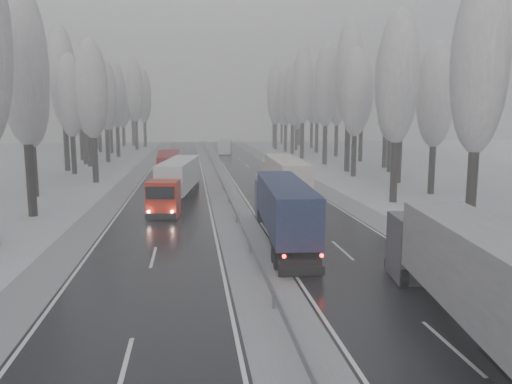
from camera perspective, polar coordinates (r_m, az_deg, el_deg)
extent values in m
plane|color=silver|center=(16.63, 4.44, -18.33)|extent=(260.00, 260.00, 0.00)
cube|color=black|center=(45.89, 3.19, -0.73)|extent=(7.50, 200.00, 0.03)
cube|color=black|center=(45.17, -10.02, -1.00)|extent=(7.50, 200.00, 0.03)
cube|color=#929599|center=(45.22, -3.36, -0.86)|extent=(3.00, 200.00, 0.04)
cube|color=#929599|center=(47.04, 9.13, -0.59)|extent=(2.40, 200.00, 0.04)
cube|color=#929599|center=(45.67, -16.23, -1.11)|extent=(2.40, 200.00, 0.04)
cube|color=slate|center=(45.13, -3.37, -0.14)|extent=(0.06, 200.00, 0.32)
cube|color=slate|center=(43.21, -3.17, -0.94)|extent=(0.12, 0.12, 0.60)
cube|color=slate|center=(74.90, -5.00, 3.16)|extent=(0.12, 0.12, 0.60)
cylinder|color=black|center=(35.51, 23.41, 0.32)|extent=(0.68, 0.68, 5.60)
ellipsoid|color=gray|center=(35.34, 24.22, 13.26)|extent=(3.60, 3.60, 11.45)
cylinder|color=black|center=(45.35, 15.51, 2.42)|extent=(0.68, 0.68, 5.62)
ellipsoid|color=gray|center=(45.22, 15.94, 12.58)|extent=(3.60, 3.60, 11.48)
cylinder|color=black|center=(51.31, 19.45, 2.56)|extent=(0.64, 0.64, 4.94)
ellipsoid|color=gray|center=(51.10, 19.86, 10.44)|extent=(3.60, 3.60, 10.09)
cylinder|color=black|center=(54.13, 15.48, 3.24)|extent=(0.66, 0.66, 5.32)
ellipsoid|color=gray|center=(53.98, 15.82, 11.30)|extent=(3.60, 3.60, 10.88)
cylinder|color=black|center=(58.63, 16.00, 4.11)|extent=(0.72, 0.72, 6.31)
ellipsoid|color=gray|center=(58.65, 16.38, 12.92)|extent=(3.60, 3.60, 12.90)
cylinder|color=black|center=(63.56, 11.11, 4.19)|extent=(0.67, 0.67, 5.38)
ellipsoid|color=gray|center=(63.43, 11.32, 11.12)|extent=(3.60, 3.60, 10.98)
cylinder|color=black|center=(69.52, 14.99, 4.11)|extent=(0.62, 0.62, 4.59)
ellipsoid|color=gray|center=(69.33, 15.20, 9.53)|extent=(3.60, 3.60, 9.39)
cylinder|color=black|center=(68.91, 10.40, 5.21)|extent=(0.76, 0.76, 6.95)
ellipsoid|color=gray|center=(69.04, 10.63, 13.46)|extent=(3.60, 3.60, 14.19)
cylinder|color=black|center=(75.03, 14.51, 5.22)|extent=(0.74, 0.74, 6.59)
ellipsoid|color=gray|center=(75.08, 14.79, 12.40)|extent=(3.60, 3.60, 13.46)
cylinder|color=black|center=(78.65, 7.88, 5.48)|extent=(0.72, 0.72, 6.37)
ellipsoid|color=gray|center=(78.67, 8.02, 12.11)|extent=(3.60, 3.60, 13.01)
cylinder|color=black|center=(84.59, 11.86, 5.47)|extent=(0.70, 0.70, 5.97)
ellipsoid|color=gray|center=(84.56, 12.04, 11.25)|extent=(3.60, 3.60, 12.20)
cylinder|color=black|center=(88.70, 5.29, 5.98)|extent=(0.74, 0.74, 6.65)
ellipsoid|color=gray|center=(88.75, 5.38, 12.12)|extent=(3.60, 3.60, 13.59)
cylinder|color=black|center=(94.44, 9.14, 5.92)|extent=(0.71, 0.71, 6.14)
ellipsoid|color=gray|center=(94.43, 9.28, 11.24)|extent=(3.60, 3.60, 12.54)
cylinder|color=black|center=(98.28, 4.17, 6.09)|extent=(0.71, 0.71, 6.05)
ellipsoid|color=gray|center=(98.26, 4.22, 11.13)|extent=(3.60, 3.60, 12.37)
cylinder|color=black|center=(103.50, 6.95, 6.25)|extent=(0.72, 0.72, 6.30)
ellipsoid|color=gray|center=(103.50, 7.04, 11.23)|extent=(3.60, 3.60, 12.87)
cylinder|color=black|center=(105.66, 3.38, 6.23)|extent=(0.70, 0.70, 5.88)
ellipsoid|color=gray|center=(105.62, 3.42, 10.79)|extent=(3.60, 3.60, 12.00)
cylinder|color=black|center=(110.22, 4.60, 6.06)|extent=(0.64, 0.64, 4.86)
ellipsoid|color=gray|center=(110.11, 4.64, 9.67)|extent=(3.60, 3.60, 9.92)
cylinder|color=black|center=(112.48, 2.25, 6.42)|extent=(0.70, 0.70, 5.98)
ellipsoid|color=gray|center=(112.46, 2.28, 10.77)|extent=(3.60, 3.60, 12.21)
cylinder|color=black|center=(118.26, 6.36, 6.54)|extent=(0.71, 0.71, 6.19)
ellipsoid|color=gray|center=(118.26, 6.43, 10.82)|extent=(3.60, 3.60, 12.64)
cylinder|color=black|center=(122.38, 2.08, 6.82)|extent=(0.75, 0.75, 6.86)
ellipsoid|color=gray|center=(122.44, 2.11, 11.40)|extent=(3.60, 3.60, 14.01)
cylinder|color=black|center=(127.65, 4.89, 6.58)|extent=(0.68, 0.68, 5.55)
ellipsoid|color=gray|center=(127.60, 4.94, 10.13)|extent=(3.60, 3.60, 11.33)
cylinder|color=black|center=(133.09, 2.05, 6.81)|extent=(0.71, 0.71, 6.09)
ellipsoid|color=gray|center=(133.08, 2.07, 10.56)|extent=(3.60, 3.60, 12.45)
cylinder|color=black|center=(137.52, 2.94, 6.74)|extent=(0.67, 0.67, 5.49)
ellipsoid|color=gray|center=(137.47, 2.97, 10.01)|extent=(3.60, 3.60, 11.21)
cylinder|color=black|center=(41.11, -24.35, 1.48)|extent=(0.69, 0.69, 5.83)
ellipsoid|color=gray|center=(41.02, -25.10, 13.11)|extent=(3.60, 3.60, 11.92)
cylinder|color=black|center=(51.08, -24.04, 2.32)|extent=(0.65, 0.65, 5.03)
ellipsoid|color=gray|center=(50.88, -24.55, 10.39)|extent=(3.60, 3.60, 10.28)
cylinder|color=black|center=(59.40, -17.93, 3.65)|extent=(0.67, 0.67, 5.44)
ellipsoid|color=gray|center=(59.28, -18.29, 11.15)|extent=(3.60, 3.60, 11.11)
cylinder|color=black|center=(65.14, -24.17, 3.85)|extent=(0.69, 0.69, 5.72)
ellipsoid|color=gray|center=(65.06, -24.62, 11.04)|extent=(3.60, 3.60, 11.69)
cylinder|color=black|center=(69.06, -20.12, 4.11)|extent=(0.66, 0.66, 5.23)
ellipsoid|color=gray|center=(68.93, -20.45, 10.31)|extent=(3.60, 3.60, 10.68)
cylinder|color=black|center=(73.31, -20.84, 4.85)|extent=(0.74, 0.74, 6.60)
ellipsoid|color=gray|center=(73.36, -21.25, 12.22)|extent=(3.60, 3.60, 13.49)
cylinder|color=black|center=(78.44, -18.52, 4.66)|extent=(0.65, 0.65, 5.16)
ellipsoid|color=gray|center=(78.32, -18.78, 10.05)|extent=(3.60, 3.60, 10.54)
cylinder|color=black|center=(82.61, -18.95, 5.05)|extent=(0.69, 0.69, 5.79)
ellipsoid|color=gray|center=(82.56, -19.24, 10.79)|extent=(3.60, 3.60, 11.84)
cylinder|color=black|center=(84.80, -16.61, 5.19)|extent=(0.68, 0.68, 5.64)
ellipsoid|color=gray|center=(84.73, -16.85, 10.64)|extent=(3.60, 3.60, 11.53)
cylinder|color=black|center=(89.59, -19.29, 5.53)|extent=(0.73, 0.73, 6.56)
ellipsoid|color=gray|center=(89.63, -19.60, 11.51)|extent=(3.60, 3.60, 13.40)
cylinder|color=black|center=(94.71, -15.50, 5.62)|extent=(0.69, 0.69, 5.79)
ellipsoid|color=gray|center=(94.67, -15.71, 10.62)|extent=(3.60, 3.60, 11.84)
cylinder|color=black|center=(99.40, -17.92, 5.89)|extent=(0.74, 0.74, 6.65)
ellipsoid|color=gray|center=(99.45, -18.18, 11.36)|extent=(3.60, 3.60, 13.58)
cylinder|color=black|center=(104.34, -16.21, 5.66)|extent=(0.65, 0.65, 5.12)
ellipsoid|color=gray|center=(104.25, -16.38, 9.68)|extent=(3.60, 3.60, 10.46)
cylinder|color=black|center=(108.74, -17.41, 5.91)|extent=(0.69, 0.69, 5.84)
ellipsoid|color=gray|center=(108.70, -17.61, 10.30)|extent=(3.60, 3.60, 11.92)
cylinder|color=black|center=(114.51, -13.49, 6.40)|extent=(0.74, 0.74, 6.67)
ellipsoid|color=gray|center=(114.56, -13.66, 11.17)|extent=(3.60, 3.60, 13.63)
cylinder|color=black|center=(119.76, -17.66, 6.24)|extent=(0.72, 0.72, 6.31)
ellipsoid|color=gray|center=(119.77, -17.86, 10.54)|extent=(3.60, 3.60, 12.88)
cylinder|color=black|center=(123.76, -12.56, 6.50)|extent=(0.72, 0.72, 6.29)
ellipsoid|color=gray|center=(123.77, -12.70, 10.66)|extent=(3.60, 3.60, 12.84)
cylinder|color=black|center=(128.37, -14.90, 6.17)|extent=(0.64, 0.64, 4.86)
ellipsoid|color=gray|center=(128.28, -15.03, 9.27)|extent=(3.60, 3.60, 9.92)
cylinder|color=black|center=(130.66, -13.85, 6.64)|extent=(0.74, 0.74, 6.63)
ellipsoid|color=gray|center=(130.70, -14.01, 10.79)|extent=(3.60, 3.60, 13.54)
cylinder|color=black|center=(134.97, -14.84, 6.49)|extent=(0.69, 0.69, 5.79)
ellipsoid|color=gray|center=(134.94, -14.98, 9.99)|extent=(3.60, 3.60, 11.82)
cube|color=#4A4A4F|center=(23.96, 18.32, -6.13)|extent=(2.74, 2.82, 2.90)
cube|color=black|center=(24.92, 17.55, -3.93)|extent=(2.22, 0.40, 0.97)
cube|color=black|center=(25.47, 17.29, -7.92)|extent=(2.41, 0.47, 0.48)
cube|color=slate|center=(16.97, 26.34, -9.17)|extent=(4.15, 12.78, 2.71)
cylinder|color=black|center=(23.26, 16.36, -9.29)|extent=(0.47, 1.04, 1.01)
cylinder|color=black|center=(23.89, 21.11, -9.05)|extent=(0.47, 1.04, 1.01)
sphere|color=white|center=(25.14, 15.30, -7.13)|extent=(0.21, 0.21, 0.21)
sphere|color=white|center=(25.67, 19.29, -6.99)|extent=(0.21, 0.21, 0.21)
cube|color=navy|center=(36.31, 1.84, -0.86)|extent=(2.41, 2.50, 2.73)
cube|color=black|center=(37.33, 1.66, 0.40)|extent=(2.10, 0.21, 0.91)
cube|color=black|center=(37.71, 1.64, -2.19)|extent=(2.28, 0.27, 0.46)
cube|color=#121A32|center=(29.19, 3.27, -1.33)|extent=(3.02, 11.96, 2.55)
cube|color=black|center=(23.90, 5.06, -8.47)|extent=(2.10, 0.23, 0.41)
cube|color=black|center=(26.40, 4.14, -6.38)|extent=(2.30, 5.12, 0.41)
cube|color=black|center=(24.43, 4.87, -8.54)|extent=(2.09, 0.18, 0.55)
cylinder|color=black|center=(35.70, 0.42, -2.70)|extent=(0.37, 0.96, 0.95)
cylinder|color=black|center=(35.89, 3.47, -2.66)|extent=(0.37, 0.96, 0.95)
cylinder|color=black|center=(26.00, 2.15, -7.09)|extent=(0.37, 0.96, 0.95)
cylinder|color=black|center=(26.26, 6.33, -6.97)|extent=(0.37, 0.96, 0.95)
cylinder|color=black|center=(24.87, 2.44, -7.83)|extent=(0.37, 0.96, 0.95)
cylinder|color=black|center=(25.15, 6.82, -7.69)|extent=(0.37, 0.96, 0.95)
sphere|color=#FF0C05|center=(23.52, 3.01, -6.89)|extent=(0.18, 0.18, 0.18)
sphere|color=#FF0C05|center=(23.79, 7.18, -6.77)|extent=(0.18, 0.18, 0.18)
sphere|color=white|center=(37.59, 0.32, -1.65)|extent=(0.20, 0.20, 0.20)
sphere|color=white|center=(37.76, 2.94, -1.62)|extent=(0.20, 0.20, 0.20)
cube|color=beige|center=(50.79, 2.16, 1.94)|extent=(2.42, 2.51, 2.81)
cube|color=black|center=(51.87, 1.99, 2.81)|extent=(2.15, 0.17, 0.94)
cube|color=black|center=(52.18, 1.97, 0.88)|extent=(2.34, 0.22, 0.47)
cube|color=beige|center=(43.50, 3.42, 2.09)|extent=(2.81, 12.24, 2.62)
cube|color=black|center=(37.83, 4.82, -2.02)|extent=(2.15, 0.19, 0.42)
cube|color=black|center=(40.47, 4.13, -1.03)|extent=(2.24, 5.21, 0.42)
cube|color=black|center=(38.36, 4.68, -2.15)|extent=(2.15, 0.13, 0.56)
cylinder|color=black|center=(50.07, 1.15, 0.63)|extent=(0.36, 0.98, 0.97)
cylinder|color=black|center=(50.33, 3.37, 0.66)|extent=(0.36, 0.98, 0.97)
cylinder|color=black|center=(40.00, 2.83, -1.45)|extent=(0.36, 0.98, 0.97)
cylinder|color=black|center=(40.32, 5.59, -1.40)|extent=(0.36, 0.98, 0.97)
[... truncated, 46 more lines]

